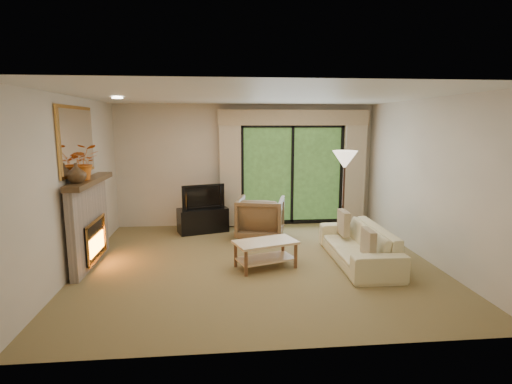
{
  "coord_description": "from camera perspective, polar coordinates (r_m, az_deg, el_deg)",
  "views": [
    {
      "loc": [
        -0.61,
        -6.07,
        2.21
      ],
      "look_at": [
        0.0,
        0.3,
        1.1
      ],
      "focal_mm": 28.0,
      "sensor_mm": 36.0,
      "label": 1
    }
  ],
  "objects": [
    {
      "name": "floor",
      "position": [
        6.49,
        0.26,
        -10.07
      ],
      "size": [
        5.5,
        5.5,
        0.0
      ],
      "primitive_type": "plane",
      "color": "olive",
      "rests_on": "ground"
    },
    {
      "name": "ceiling",
      "position": [
        6.11,
        0.28,
        13.5
      ],
      "size": [
        5.5,
        5.5,
        0.0
      ],
      "primitive_type": "plane",
      "rotation": [
        3.14,
        0.0,
        0.0
      ],
      "color": "silver",
      "rests_on": "ground"
    },
    {
      "name": "wall_back",
      "position": [
        8.64,
        -1.4,
        3.79
      ],
      "size": [
        5.0,
        0.0,
        5.0
      ],
      "primitive_type": "plane",
      "rotation": [
        1.57,
        0.0,
        0.0
      ],
      "color": "beige",
      "rests_on": "ground"
    },
    {
      "name": "wall_front",
      "position": [
        3.73,
        4.14,
        -4.27
      ],
      "size": [
        5.0,
        0.0,
        5.0
      ],
      "primitive_type": "plane",
      "rotation": [
        -1.57,
        0.0,
        0.0
      ],
      "color": "beige",
      "rests_on": "ground"
    },
    {
      "name": "wall_left",
      "position": [
        6.5,
        -24.64,
        0.89
      ],
      "size": [
        0.0,
        5.0,
        5.0
      ],
      "primitive_type": "plane",
      "rotation": [
        1.57,
        0.0,
        1.57
      ],
      "color": "beige",
      "rests_on": "ground"
    },
    {
      "name": "wall_right",
      "position": [
        7.0,
        23.29,
        1.57
      ],
      "size": [
        0.0,
        5.0,
        5.0
      ],
      "primitive_type": "plane",
      "rotation": [
        1.57,
        0.0,
        -1.57
      ],
      "color": "beige",
      "rests_on": "ground"
    },
    {
      "name": "fireplace",
      "position": [
        6.76,
        -22.76,
        -3.98
      ],
      "size": [
        0.24,
        1.7,
        1.37
      ],
      "primitive_type": null,
      "color": "gray",
      "rests_on": "floor"
    },
    {
      "name": "mirror",
      "position": [
        6.62,
        -24.19,
        6.74
      ],
      "size": [
        0.07,
        1.45,
        1.02
      ],
      "primitive_type": null,
      "color": "gold",
      "rests_on": "wall_left"
    },
    {
      "name": "sliding_door",
      "position": [
        8.74,
        5.18,
        2.5
      ],
      "size": [
        2.26,
        0.1,
        2.16
      ],
      "primitive_type": null,
      "color": "black",
      "rests_on": "floor"
    },
    {
      "name": "curtain_left",
      "position": [
        8.47,
        -3.69,
        2.97
      ],
      "size": [
        0.45,
        0.18,
        2.35
      ],
      "primitive_type": "cube",
      "color": "tan",
      "rests_on": "floor"
    },
    {
      "name": "curtain_right",
      "position": [
        8.97,
        13.84,
        3.09
      ],
      "size": [
        0.45,
        0.18,
        2.35
      ],
      "primitive_type": "cube",
      "color": "tan",
      "rests_on": "floor"
    },
    {
      "name": "cornice",
      "position": [
        8.58,
        5.42,
        10.53
      ],
      "size": [
        3.2,
        0.24,
        0.32
      ],
      "primitive_type": "cube",
      "color": "tan",
      "rests_on": "wall_back"
    },
    {
      "name": "media_console",
      "position": [
        8.26,
        -7.6,
        -4.0
      ],
      "size": [
        1.08,
        0.72,
        0.49
      ],
      "primitive_type": "cube",
      "rotation": [
        0.0,
        0.0,
        0.3
      ],
      "color": "black",
      "rests_on": "floor"
    },
    {
      "name": "tv",
      "position": [
        8.16,
        -7.68,
        -0.59
      ],
      "size": [
        0.87,
        0.37,
        0.5
      ],
      "primitive_type": "imported",
      "rotation": [
        0.0,
        0.0,
        0.3
      ],
      "color": "black",
      "rests_on": "media_console"
    },
    {
      "name": "armchair",
      "position": [
        7.74,
        0.66,
        -3.67
      ],
      "size": [
        1.05,
        1.06,
        0.81
      ],
      "primitive_type": "imported",
      "rotation": [
        0.0,
        0.0,
        2.9
      ],
      "color": "brown",
      "rests_on": "floor"
    },
    {
      "name": "sofa",
      "position": [
        6.64,
        14.42,
        -7.27
      ],
      "size": [
        0.81,
        2.01,
        0.58
      ],
      "primitive_type": "imported",
      "rotation": [
        0.0,
        0.0,
        -1.58
      ],
      "color": "beige",
      "rests_on": "floor"
    },
    {
      "name": "pillow_near",
      "position": [
        6.04,
        15.75,
        -6.97
      ],
      "size": [
        0.11,
        0.39,
        0.39
      ],
      "primitive_type": "cube",
      "rotation": [
        0.0,
        0.0,
        -0.01
      ],
      "color": "brown",
      "rests_on": "sofa"
    },
    {
      "name": "pillow_far",
      "position": [
        7.09,
        12.4,
        -4.31
      ],
      "size": [
        0.12,
        0.42,
        0.42
      ],
      "primitive_type": "cube",
      "rotation": [
        0.0,
        0.0,
        -0.01
      ],
      "color": "brown",
      "rests_on": "sofa"
    },
    {
      "name": "coffee_table",
      "position": [
        6.23,
        1.36,
        -8.88
      ],
      "size": [
        1.05,
        0.78,
        0.42
      ],
      "primitive_type": null,
      "rotation": [
        0.0,
        0.0,
        0.32
      ],
      "color": "beige",
      "rests_on": "floor"
    },
    {
      "name": "floor_lamp",
      "position": [
        7.6,
        12.38,
        -0.67
      ],
      "size": [
        0.5,
        0.5,
        1.71
      ],
      "primitive_type": null,
      "rotation": [
        0.0,
        0.0,
        -0.09
      ],
      "color": "beige",
      "rests_on": "floor"
    },
    {
      "name": "vase",
      "position": [
        6.19,
        -24.3,
        2.49
      ],
      "size": [
        0.28,
        0.28,
        0.28
      ],
      "primitive_type": "imported",
      "rotation": [
        0.0,
        0.0,
        -0.04
      ],
      "color": "#49341F",
      "rests_on": "fireplace"
    },
    {
      "name": "branches",
      "position": [
        6.46,
        -23.55,
        3.93
      ],
      "size": [
        0.58,
        0.53,
        0.53
      ],
      "primitive_type": "imported",
      "rotation": [
        0.0,
        0.0,
        0.29
      ],
      "color": "#CA601A",
      "rests_on": "fireplace"
    }
  ]
}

